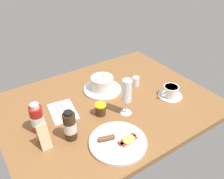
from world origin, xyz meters
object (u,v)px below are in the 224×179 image
at_px(creamer_jug, 136,81).
at_px(jam_jar, 101,109).
at_px(coffee_cup, 170,92).
at_px(cutlery_setting, 63,111).
at_px(breakfast_plate, 119,142).
at_px(sauce_bottle_brown, 70,126).
at_px(sauce_bottle_red, 37,118).
at_px(porridge_bowl, 102,84).
at_px(menu_card, 43,135).
at_px(wine_glass, 127,93).

height_order(creamer_jug, jam_jar, jam_jar).
bearing_deg(coffee_cup, cutlery_setting, -20.10).
bearing_deg(breakfast_plate, sauce_bottle_brown, -43.09).
relative_size(cutlery_setting, sauce_bottle_red, 1.29).
height_order(porridge_bowl, menu_card, menu_card).
bearing_deg(jam_jar, cutlery_setting, -38.89).
bearing_deg(jam_jar, creamer_jug, -160.36).
height_order(porridge_bowl, wine_glass, wine_glass).
bearing_deg(wine_glass, sauce_bottle_red, -17.12).
xyz_separation_m(creamer_jug, sauce_bottle_brown, (0.51, 0.18, 0.04)).
xyz_separation_m(wine_glass, menu_card, (0.42, -0.02, -0.07)).
relative_size(creamer_jug, jam_jar, 0.98).
height_order(sauce_bottle_brown, menu_card, sauce_bottle_brown).
bearing_deg(porridge_bowl, sauce_bottle_brown, 37.73).
relative_size(jam_jar, sauce_bottle_brown, 0.41).
distance_m(breakfast_plate, menu_card, 0.32).
height_order(coffee_cup, sauce_bottle_red, sauce_bottle_red).
distance_m(sauce_bottle_red, menu_card, 0.10).
bearing_deg(coffee_cup, porridge_bowl, -42.41).
bearing_deg(cutlery_setting, creamer_jug, 178.83).
distance_m(wine_glass, jam_jar, 0.16).
distance_m(sauce_bottle_brown, breakfast_plate, 0.22).
bearing_deg(sauce_bottle_red, coffee_cup, 168.34).
xyz_separation_m(cutlery_setting, jam_jar, (-0.15, 0.12, 0.03)).
relative_size(coffee_cup, menu_card, 1.18).
distance_m(sauce_bottle_brown, menu_card, 0.12).
bearing_deg(cutlery_setting, menu_card, 45.88).
xyz_separation_m(coffee_cup, creamer_jug, (0.09, -0.19, -0.00)).
bearing_deg(sauce_bottle_brown, porridge_bowl, -142.27).
relative_size(wine_glass, breakfast_plate, 0.77).
height_order(wine_glass, sauce_bottle_brown, wine_glass).
height_order(porridge_bowl, sauce_bottle_red, sauce_bottle_red).
bearing_deg(sauce_bottle_red, cutlery_setting, -157.88).
xyz_separation_m(coffee_cup, wine_glass, (0.29, -0.02, 0.10)).
relative_size(sauce_bottle_red, menu_card, 1.30).
xyz_separation_m(creamer_jug, jam_jar, (0.31, 0.11, 0.00)).
height_order(wine_glass, breakfast_plate, wine_glass).
bearing_deg(sauce_bottle_red, breakfast_plate, 133.03).
xyz_separation_m(porridge_bowl, sauce_bottle_brown, (0.31, 0.24, 0.03)).
height_order(cutlery_setting, coffee_cup, coffee_cup).
height_order(cutlery_setting, jam_jar, jam_jar).
bearing_deg(sauce_bottle_red, porridge_bowl, -164.55).
distance_m(jam_jar, menu_card, 0.31).
xyz_separation_m(porridge_bowl, sauce_bottle_red, (0.41, 0.11, 0.03)).
relative_size(porridge_bowl, jam_jar, 3.52).
relative_size(breakfast_plate, menu_card, 2.17).
relative_size(coffee_cup, jam_jar, 2.25).
relative_size(sauce_bottle_red, breakfast_plate, 0.60).
distance_m(porridge_bowl, sauce_bottle_brown, 0.40).
relative_size(porridge_bowl, coffee_cup, 1.56).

